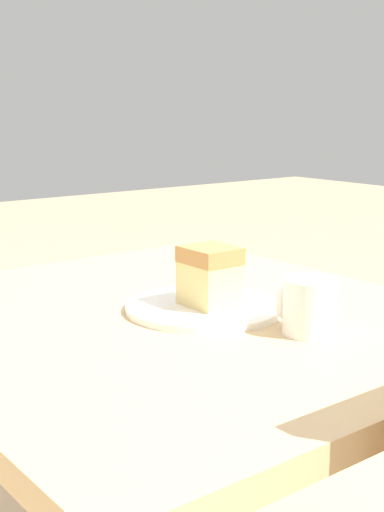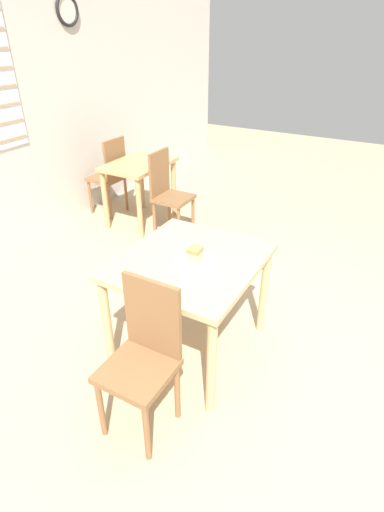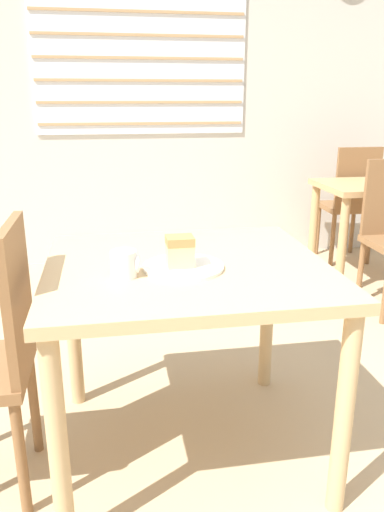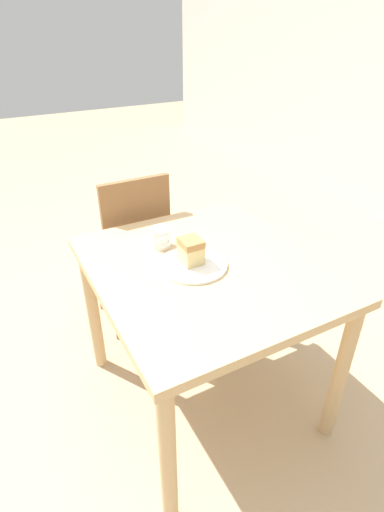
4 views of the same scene
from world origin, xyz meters
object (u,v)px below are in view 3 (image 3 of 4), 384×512
at_px(coffee_mug, 125,264).
at_px(chair_far_opposite, 350,201).
at_px(dining_table_near, 187,292).
at_px(cake_slice, 180,251).
at_px(dining_table_far, 377,203).
at_px(plate, 183,267).

bearing_deg(coffee_mug, chair_far_opposite, 49.00).
relative_size(dining_table_near, coffee_mug, 10.73).
xyz_separation_m(chair_far_opposite, coffee_mug, (-1.90, -2.19, 0.30)).
height_order(cake_slice, coffee_mug, cake_slice).
xyz_separation_m(dining_table_far, cake_slice, (-1.68, -1.67, 0.24)).
xyz_separation_m(chair_far_opposite, cake_slice, (-1.71, -2.14, 0.32)).
relative_size(chair_far_opposite, plate, 3.45).
xyz_separation_m(dining_table_near, plate, (-0.02, -0.05, 0.12)).
height_order(dining_table_far, coffee_mug, coffee_mug).
xyz_separation_m(dining_table_near, dining_table_far, (1.64, 1.61, -0.07)).
bearing_deg(plate, dining_table_far, 44.98).
xyz_separation_m(cake_slice, coffee_mug, (-0.19, -0.05, -0.02)).
bearing_deg(coffee_mug, plate, 13.54).
height_order(chair_far_opposite, cake_slice, chair_far_opposite).
distance_m(dining_table_near, coffee_mug, 0.28).
distance_m(plate, coffee_mug, 0.21).
xyz_separation_m(dining_table_far, plate, (-1.66, -1.66, 0.18)).
xyz_separation_m(dining_table_far, coffee_mug, (-1.86, -1.71, 0.22)).
bearing_deg(cake_slice, dining_table_near, 59.28).
height_order(chair_far_opposite, coffee_mug, chair_far_opposite).
bearing_deg(cake_slice, dining_table_far, 44.82).
bearing_deg(plate, coffee_mug, -166.46).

